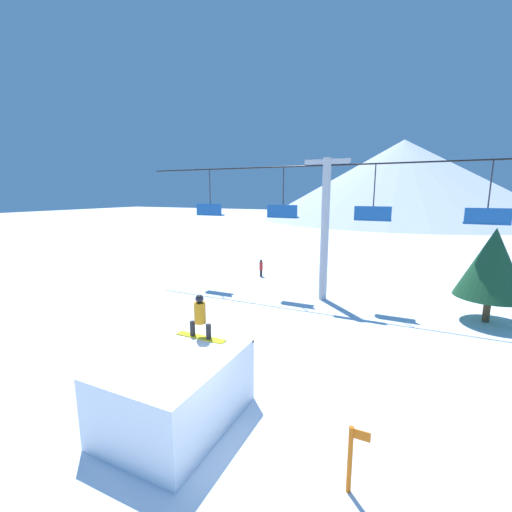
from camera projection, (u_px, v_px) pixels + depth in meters
The scene contains 8 objects.
ground_plane at pixel (203, 451), 7.94m from camera, with size 220.00×220.00×0.00m, color white.
mountain_ridge at pixel (402, 180), 77.70m from camera, with size 62.73×62.73×17.66m.
snow_ramp at pixel (176, 390), 8.79m from camera, with size 2.71×3.60×1.82m.
snowboarder at pixel (200, 317), 9.67m from camera, with size 1.56×0.33×1.28m.
chairlift at pixel (325, 219), 18.48m from camera, with size 23.03×0.44×7.74m.
pine_tree_near at pixel (493, 263), 15.45m from camera, with size 2.95×2.95×4.39m.
trail_marker at pixel (351, 458), 6.71m from camera, with size 0.41×0.10×1.45m.
distant_skier at pixel (261, 267), 24.48m from camera, with size 0.24×0.24×1.23m.
Camera 1 is at (4.12, -5.78, 5.89)m, focal length 24.00 mm.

